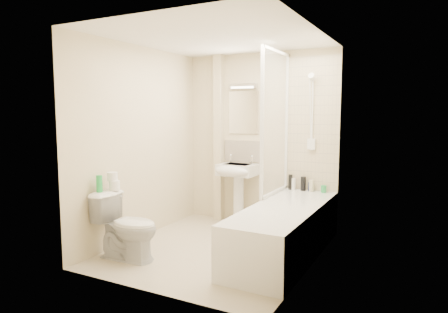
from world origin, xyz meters
The scene contains 25 objects.
floor centered at (0.00, 0.00, 0.00)m, with size 2.50×2.50×0.00m, color beige.
wall_back centered at (0.00, 1.25, 1.20)m, with size 2.20×0.02×2.40m, color beige.
wall_left centered at (-1.10, 0.00, 1.20)m, with size 0.02×2.50×2.40m, color beige.
wall_right centered at (1.10, 0.00, 1.20)m, with size 0.02×2.50×2.40m, color beige.
ceiling centered at (0.00, 0.00, 2.40)m, with size 2.20×2.50×0.02m, color white.
tile_back centered at (0.75, 1.24, 1.42)m, with size 0.70×0.01×1.75m, color beige.
tile_right centered at (1.09, 0.20, 1.42)m, with size 0.01×2.10×1.75m, color beige.
pipe_boxing centered at (-0.62, 1.19, 1.20)m, with size 0.12×0.12×2.40m, color beige.
splashback centered at (-0.24, 1.24, 1.03)m, with size 0.60×0.01×0.30m, color beige.
mirror centered at (-0.24, 1.24, 1.58)m, with size 0.46×0.01×0.60m, color white.
strip_light centered at (-0.24, 1.22, 1.95)m, with size 0.42×0.07×0.07m, color silver.
bathtub centered at (0.75, 0.20, 0.29)m, with size 0.70×2.10×0.55m.
shower_screen centered at (0.40, 0.80, 1.45)m, with size 0.04×0.92×1.80m.
shower_fixture centered at (0.75, 1.19, 1.55)m, with size 0.10×0.16×0.99m.
pedestal_sink centered at (-0.24, 1.01, 0.69)m, with size 0.51×0.47×0.98m.
bottle_black_a centered at (0.49, 1.16, 0.65)m, with size 0.05×0.05×0.20m, color black.
bottle_white_a centered at (0.53, 1.16, 0.63)m, with size 0.05×0.05×0.16m, color white.
bottle_black_b centered at (0.67, 1.16, 0.64)m, with size 0.07×0.07×0.19m, color black.
bottle_blue centered at (0.76, 1.16, 0.61)m, with size 0.04×0.04×0.12m, color navy.
bottle_cream centered at (0.77, 1.16, 0.63)m, with size 0.06×0.06×0.15m, color beige.
bottle_green centered at (0.94, 1.16, 0.60)m, with size 0.07×0.07×0.09m, color green.
toilet centered at (-0.72, -0.71, 0.36)m, with size 0.73×0.44×0.72m, color white.
toilet_roll_lower centered at (-0.95, -0.64, 0.78)m, with size 0.12×0.12×0.10m, color white.
toilet_roll_upper centered at (-0.98, -0.64, 0.87)m, with size 0.12×0.12×0.09m, color white.
green_bottle centered at (-1.02, -0.80, 0.81)m, with size 0.06×0.06×0.18m, color green.
Camera 1 is at (2.15, -3.94, 1.58)m, focal length 32.00 mm.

